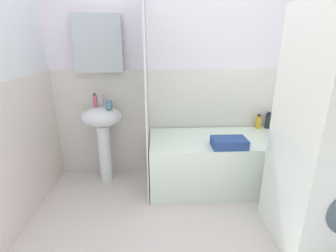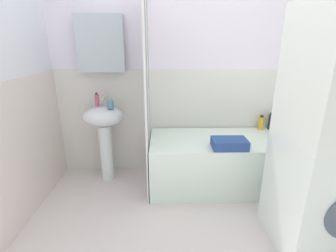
% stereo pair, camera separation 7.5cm
% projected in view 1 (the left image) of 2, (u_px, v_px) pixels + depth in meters
% --- Properties ---
extents(ground_plane, '(4.80, 5.60, 0.04)m').
position_uv_depth(ground_plane, '(213.00, 247.00, 1.87)').
color(ground_plane, silver).
extents(wall_back_tiled, '(3.60, 0.18, 2.40)m').
position_uv_depth(wall_back_tiled, '(188.00, 75.00, 2.70)').
color(wall_back_tiled, white).
rests_on(wall_back_tiled, ground_plane).
extents(sink, '(0.44, 0.34, 0.84)m').
position_uv_depth(sink, '(103.00, 128.00, 2.60)').
color(sink, white).
rests_on(sink, ground_plane).
extents(faucet, '(0.03, 0.12, 0.12)m').
position_uv_depth(faucet, '(102.00, 100.00, 2.58)').
color(faucet, silver).
rests_on(faucet, sink).
extents(soap_dispenser, '(0.04, 0.04, 0.15)m').
position_uv_depth(soap_dispenser, '(95.00, 101.00, 2.55)').
color(soap_dispenser, '#C44F71').
rests_on(soap_dispenser, sink).
extents(toothbrush_cup, '(0.07, 0.07, 0.09)m').
position_uv_depth(toothbrush_cup, '(109.00, 105.00, 2.48)').
color(toothbrush_cup, teal).
rests_on(toothbrush_cup, sink).
extents(bathtub, '(1.56, 0.69, 0.53)m').
position_uv_depth(bathtub, '(223.00, 161.00, 2.63)').
color(bathtub, white).
rests_on(bathtub, ground_plane).
extents(shower_curtain, '(0.01, 0.69, 2.00)m').
position_uv_depth(shower_curtain, '(147.00, 95.00, 2.35)').
color(shower_curtain, white).
rests_on(shower_curtain, ground_plane).
extents(body_wash_bottle, '(0.06, 0.06, 0.15)m').
position_uv_depth(body_wash_bottle, '(277.00, 123.00, 2.80)').
color(body_wash_bottle, white).
rests_on(body_wash_bottle, bathtub).
extents(conditioner_bottle, '(0.06, 0.06, 0.19)m').
position_uv_depth(conditioner_bottle, '(268.00, 121.00, 2.82)').
color(conditioner_bottle, '#252A2C').
rests_on(conditioner_bottle, bathtub).
extents(shampoo_bottle, '(0.06, 0.06, 0.17)m').
position_uv_depth(shampoo_bottle, '(258.00, 122.00, 2.81)').
color(shampoo_bottle, gold).
rests_on(shampoo_bottle, bathtub).
extents(towel_folded, '(0.32, 0.21, 0.09)m').
position_uv_depth(towel_folded, '(229.00, 143.00, 2.30)').
color(towel_folded, '#2B478B').
rests_on(towel_folded, bathtub).
extents(washer_dryer_stack, '(0.58, 0.61, 1.72)m').
position_uv_depth(washer_dryer_stack, '(331.00, 137.00, 1.66)').
color(washer_dryer_stack, white).
rests_on(washer_dryer_stack, ground_plane).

